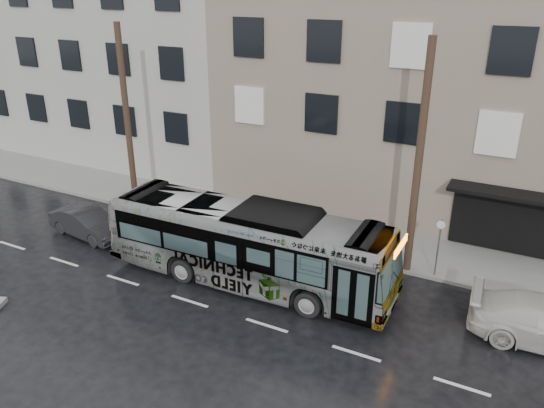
# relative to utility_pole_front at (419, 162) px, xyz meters

# --- Properties ---
(ground) EXTENTS (120.00, 120.00, 0.00)m
(ground) POSITION_rel_utility_pole_front_xyz_m (-6.50, -3.30, -4.65)
(ground) COLOR black
(ground) RESTS_ON ground
(sidewalk) EXTENTS (90.00, 3.60, 0.15)m
(sidewalk) POSITION_rel_utility_pole_front_xyz_m (-6.50, 1.60, -4.58)
(sidewalk) COLOR gray
(sidewalk) RESTS_ON ground
(building_taupe) EXTENTS (20.00, 12.00, 11.00)m
(building_taupe) POSITION_rel_utility_pole_front_xyz_m (-1.50, 9.40, 0.85)
(building_taupe) COLOR gray
(building_taupe) RESTS_ON ground
(building_grey) EXTENTS (26.00, 15.00, 16.00)m
(building_grey) POSITION_rel_utility_pole_front_xyz_m (-24.50, 10.90, 3.35)
(building_grey) COLOR #A1A098
(building_grey) RESTS_ON ground
(utility_pole_front) EXTENTS (0.30, 0.30, 9.00)m
(utility_pole_front) POSITION_rel_utility_pole_front_xyz_m (0.00, 0.00, 0.00)
(utility_pole_front) COLOR #422F21
(utility_pole_front) RESTS_ON sidewalk
(utility_pole_rear) EXTENTS (0.30, 0.30, 9.00)m
(utility_pole_rear) POSITION_rel_utility_pole_front_xyz_m (-14.00, 0.00, 0.00)
(utility_pole_rear) COLOR #422F21
(utility_pole_rear) RESTS_ON sidewalk
(sign_post) EXTENTS (0.06, 0.06, 2.40)m
(sign_post) POSITION_rel_utility_pole_front_xyz_m (1.10, 0.00, -3.30)
(sign_post) COLOR slate
(sign_post) RESTS_ON sidewalk
(bus) EXTENTS (11.49, 2.93, 3.19)m
(bus) POSITION_rel_utility_pole_front_xyz_m (-5.33, -3.55, -3.06)
(bus) COLOR #B2B2B2
(bus) RESTS_ON ground
(dark_sedan) EXTENTS (4.12, 1.87, 1.31)m
(dark_sedan) POSITION_rel_utility_pole_front_xyz_m (-13.79, -3.49, -3.99)
(dark_sedan) COLOR black
(dark_sedan) RESTS_ON ground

